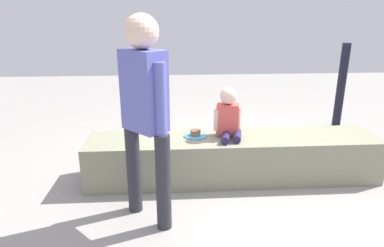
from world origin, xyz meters
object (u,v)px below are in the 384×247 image
at_px(cake_box_white, 299,139).
at_px(handbag_black_leather, 227,129).
at_px(gift_bag, 274,146).
at_px(water_bottle_near_gift, 152,129).
at_px(child_seated, 228,116).
at_px(party_cup_red, 121,154).
at_px(adult_standing, 145,104).
at_px(cake_plate, 195,134).
at_px(water_bottle_far_side, 146,140).

height_order(cake_box_white, handbag_black_leather, handbag_black_leather).
distance_m(gift_bag, handbag_black_leather, 0.81).
distance_m(gift_bag, water_bottle_near_gift, 1.64).
bearing_deg(child_seated, water_bottle_near_gift, 122.40).
height_order(child_seated, party_cup_red, child_seated).
relative_size(gift_bag, cake_box_white, 0.88).
height_order(gift_bag, cake_box_white, gift_bag).
height_order(adult_standing, party_cup_red, adult_standing).
bearing_deg(child_seated, party_cup_red, 154.50).
xyz_separation_m(adult_standing, cake_plate, (0.42, 0.70, -0.50)).
xyz_separation_m(cake_plate, party_cup_red, (-0.81, 0.51, -0.40)).
xyz_separation_m(gift_bag, party_cup_red, (-1.75, 0.07, -0.07)).
xyz_separation_m(water_bottle_near_gift, cake_box_white, (1.87, -0.43, -0.04)).
xyz_separation_m(water_bottle_far_side, party_cup_red, (-0.27, -0.29, -0.05)).
relative_size(adult_standing, cake_plate, 7.02).
relative_size(child_seated, cake_box_white, 1.48).
bearing_deg(cake_plate, gift_bag, 25.00).
xyz_separation_m(gift_bag, cake_box_white, (0.44, 0.37, -0.07)).
height_order(party_cup_red, cake_box_white, cake_box_white).
distance_m(child_seated, cake_plate, 0.37).
bearing_deg(child_seated, handbag_black_leather, 80.17).
bearing_deg(cake_plate, adult_standing, -121.09).
relative_size(cake_plate, party_cup_red, 2.01).
relative_size(gift_bag, water_bottle_near_gift, 1.34).
bearing_deg(handbag_black_leather, child_seated, -99.83).
distance_m(child_seated, water_bottle_far_side, 1.30).
bearing_deg(handbag_black_leather, gift_bag, -57.86).
height_order(cake_plate, cake_box_white, cake_plate).
xyz_separation_m(child_seated, cake_plate, (-0.31, 0.03, -0.19)).
height_order(gift_bag, handbag_black_leather, handbag_black_leather).
bearing_deg(adult_standing, gift_bag, 39.89).
height_order(water_bottle_far_side, party_cup_red, water_bottle_far_side).
xyz_separation_m(water_bottle_near_gift, handbag_black_leather, (1.00, -0.12, 0.01)).
bearing_deg(cake_box_white, gift_bag, -139.94).
bearing_deg(handbag_black_leather, adult_standing, -117.15).
bearing_deg(adult_standing, cake_box_white, 39.93).
distance_m(gift_bag, water_bottle_far_side, 1.53).
height_order(cake_plate, party_cup_red, cake_plate).
distance_m(child_seated, party_cup_red, 1.38).
bearing_deg(cake_box_white, child_seated, -141.92).
height_order(water_bottle_near_gift, water_bottle_far_side, water_bottle_far_side).
bearing_deg(water_bottle_far_side, handbag_black_leather, 17.31).
bearing_deg(gift_bag, child_seated, -143.37).
height_order(water_bottle_near_gift, handbag_black_leather, handbag_black_leather).
xyz_separation_m(adult_standing, water_bottle_near_gift, (-0.07, 1.94, -0.85)).
xyz_separation_m(water_bottle_near_gift, water_bottle_far_side, (-0.05, -0.44, 0.00)).
xyz_separation_m(water_bottle_near_gift, party_cup_red, (-0.32, -0.73, -0.04)).
bearing_deg(water_bottle_near_gift, water_bottle_far_side, -96.28).
height_order(child_seated, adult_standing, adult_standing).
bearing_deg(cake_plate, handbag_black_leather, 65.45).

